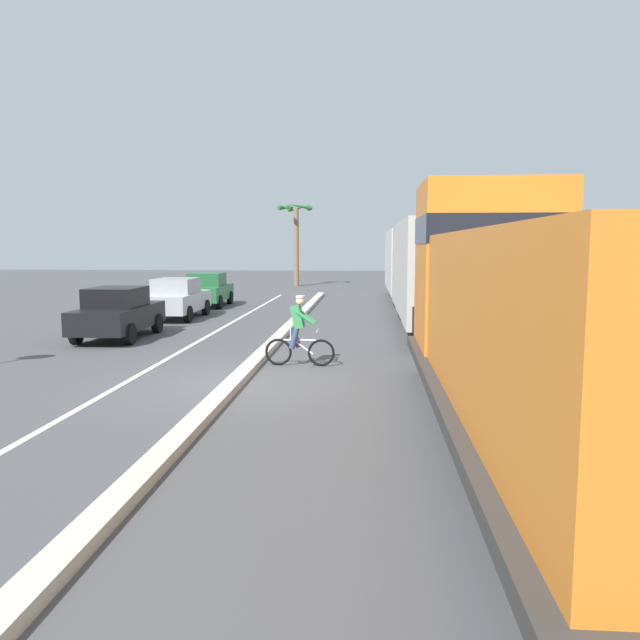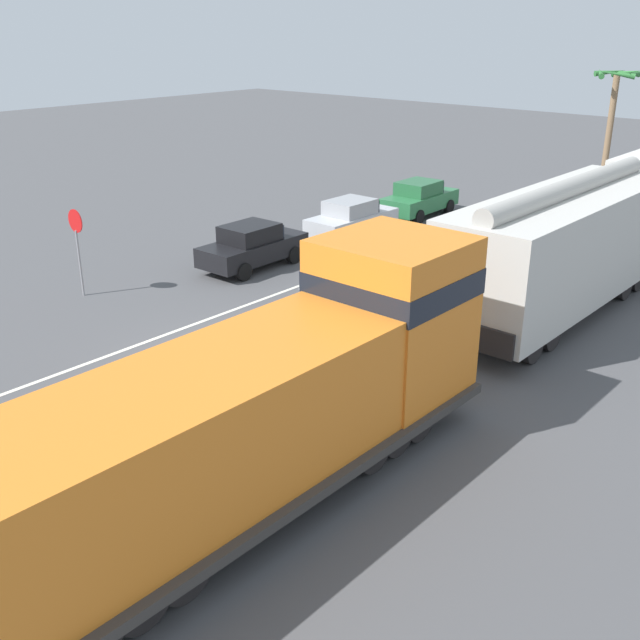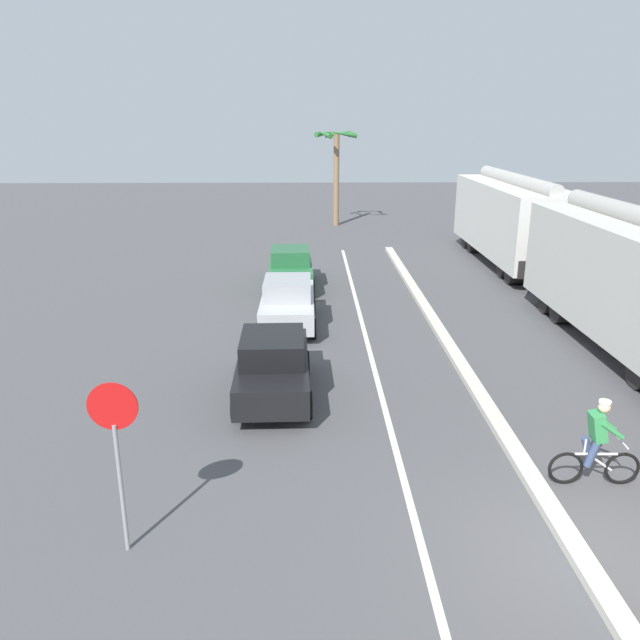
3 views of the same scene
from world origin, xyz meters
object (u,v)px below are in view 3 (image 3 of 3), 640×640
object	(u,v)px
parked_car_green	(290,267)
palm_tree_near	(336,155)
cyclist	(596,445)
hopper_car_lead	(639,283)
hopper_car_middle	(512,220)
parked_car_black	(273,365)
stop_sign	(116,435)
parked_car_silver	(288,302)

from	to	relation	value
parked_car_green	palm_tree_near	size ratio (longest dim) A/B	0.71
cyclist	hopper_car_lead	bearing A→B (deg)	59.22
hopper_car_middle	parked_car_black	distance (m)	17.85
hopper_car_lead	stop_sign	xyz separation A→B (m)	(-12.35, -8.67, -0.05)
parked_car_black	hopper_car_lead	bearing A→B (deg)	15.74
hopper_car_middle	stop_sign	distance (m)	23.73
hopper_car_middle	stop_sign	xyz separation A→B (m)	(-12.35, -20.27, -0.05)
hopper_car_middle	parked_car_green	world-z (taller)	hopper_car_middle
stop_sign	cyclist	bearing A→B (deg)	11.71
cyclist	parked_car_green	bearing A→B (deg)	112.53
stop_sign	palm_tree_near	world-z (taller)	palm_tree_near
hopper_car_lead	hopper_car_middle	world-z (taller)	same
cyclist	parked_car_black	bearing A→B (deg)	146.68
cyclist	palm_tree_near	size ratio (longest dim) A/B	0.29
hopper_car_lead	parked_car_silver	bearing A→B (deg)	165.82
parked_car_silver	palm_tree_near	xyz separation A→B (m)	(2.47, 20.41, 3.59)
hopper_car_middle	stop_sign	bearing A→B (deg)	-121.36
stop_sign	parked_car_silver	bearing A→B (deg)	78.79
parked_car_silver	hopper_car_lead	bearing A→B (deg)	-14.18
hopper_car_lead	parked_car_silver	size ratio (longest dim) A/B	2.52
hopper_car_middle	cyclist	world-z (taller)	hopper_car_middle
parked_car_black	parked_car_green	world-z (taller)	same
parked_car_silver	cyclist	xyz separation A→B (m)	(5.98, -9.52, 0.00)
hopper_car_lead	parked_car_black	size ratio (longest dim) A/B	2.50
cyclist	stop_sign	world-z (taller)	stop_sign
parked_car_black	palm_tree_near	world-z (taller)	palm_tree_near
parked_car_silver	cyclist	bearing A→B (deg)	-57.89
parked_car_black	hopper_car_middle	bearing A→B (deg)	54.57
hopper_car_lead	cyclist	size ratio (longest dim) A/B	6.18
palm_tree_near	cyclist	bearing A→B (deg)	-83.32
hopper_car_middle	cyclist	size ratio (longest dim) A/B	6.18
hopper_car_lead	parked_car_green	xyz separation A→B (m)	(-10.17, 7.55, -1.26)
cyclist	stop_sign	xyz separation A→B (m)	(-8.20, -1.70, 1.21)
parked_car_green	cyclist	size ratio (longest dim) A/B	2.48
parked_car_black	cyclist	size ratio (longest dim) A/B	2.47
stop_sign	hopper_car_lead	bearing A→B (deg)	35.05
cyclist	stop_sign	size ratio (longest dim) A/B	0.60
hopper_car_middle	parked_car_black	bearing A→B (deg)	-125.43
hopper_car_middle	parked_car_green	size ratio (longest dim) A/B	2.50
parked_car_black	cyclist	bearing A→B (deg)	-33.32
stop_sign	hopper_car_middle	bearing A→B (deg)	58.64
parked_car_black	stop_sign	bearing A→B (deg)	-109.43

